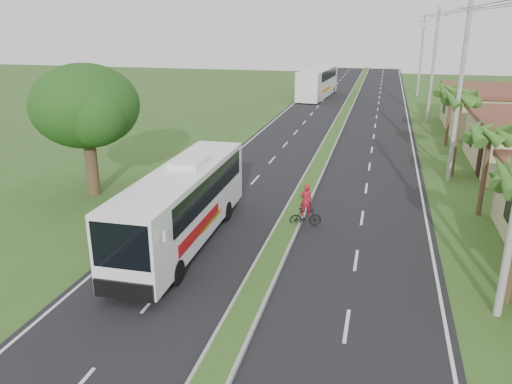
# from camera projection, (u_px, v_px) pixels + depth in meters

# --- Properties ---
(ground) EXTENTS (180.00, 180.00, 0.00)m
(ground) POSITION_uv_depth(u_px,v_px,m) (246.00, 312.00, 17.45)
(ground) COLOR #36531E
(ground) RESTS_ON ground
(road_asphalt) EXTENTS (14.00, 160.00, 0.02)m
(road_asphalt) POSITION_uv_depth(u_px,v_px,m) (320.00, 163.00, 35.79)
(road_asphalt) COLOR black
(road_asphalt) RESTS_ON ground
(median_strip) EXTENTS (1.20, 160.00, 0.18)m
(median_strip) POSITION_uv_depth(u_px,v_px,m) (320.00, 162.00, 35.76)
(median_strip) COLOR gray
(median_strip) RESTS_ON ground
(lane_edge_left) EXTENTS (0.12, 160.00, 0.01)m
(lane_edge_left) POSITION_uv_depth(u_px,v_px,m) (230.00, 157.00, 37.36)
(lane_edge_left) COLOR silver
(lane_edge_left) RESTS_ON ground
(lane_edge_right) EXTENTS (0.12, 160.00, 0.01)m
(lane_edge_right) POSITION_uv_depth(u_px,v_px,m) (417.00, 170.00, 34.22)
(lane_edge_right) COLOR silver
(lane_edge_right) RESTS_ON ground
(shop_far) EXTENTS (8.60, 11.60, 3.82)m
(shop_far) POSITION_uv_depth(u_px,v_px,m) (492.00, 109.00, 46.57)
(shop_far) COLOR tan
(shop_far) RESTS_ON ground
(palm_verge_b) EXTENTS (2.40, 2.40, 5.05)m
(palm_verge_b) POSITION_uv_depth(u_px,v_px,m) (491.00, 133.00, 24.85)
(palm_verge_b) COLOR #473321
(palm_verge_b) RESTS_ON ground
(palm_verge_c) EXTENTS (2.40, 2.40, 5.85)m
(palm_verge_c) POSITION_uv_depth(u_px,v_px,m) (461.00, 98.00, 31.16)
(palm_verge_c) COLOR #473321
(palm_verge_c) RESTS_ON ground
(palm_verge_d) EXTENTS (2.40, 2.40, 5.25)m
(palm_verge_d) POSITION_uv_depth(u_px,v_px,m) (452.00, 90.00, 39.48)
(palm_verge_d) COLOR #473321
(palm_verge_d) RESTS_ON ground
(shade_tree) EXTENTS (6.30, 6.00, 7.54)m
(shade_tree) POSITION_uv_depth(u_px,v_px,m) (84.00, 109.00, 27.84)
(shade_tree) COLOR #473321
(shade_tree) RESTS_ON ground
(utility_pole_b) EXTENTS (3.20, 0.28, 12.00)m
(utility_pole_b) POSITION_uv_depth(u_px,v_px,m) (460.00, 81.00, 29.95)
(utility_pole_b) COLOR gray
(utility_pole_b) RESTS_ON ground
(utility_pole_c) EXTENTS (1.60, 0.28, 11.00)m
(utility_pole_c) POSITION_uv_depth(u_px,v_px,m) (433.00, 65.00, 48.48)
(utility_pole_c) COLOR gray
(utility_pole_c) RESTS_ON ground
(utility_pole_d) EXTENTS (1.60, 0.28, 10.50)m
(utility_pole_d) POSITION_uv_depth(u_px,v_px,m) (421.00, 55.00, 66.90)
(utility_pole_d) COLOR gray
(utility_pole_d) RESTS_ON ground
(coach_bus_main) EXTENTS (2.62, 11.55, 3.72)m
(coach_bus_main) POSITION_uv_depth(u_px,v_px,m) (183.00, 201.00, 22.31)
(coach_bus_main) COLOR white
(coach_bus_main) RESTS_ON ground
(coach_bus_far) EXTENTS (3.88, 13.17, 3.78)m
(coach_bus_far) POSITION_uv_depth(u_px,v_px,m) (318.00, 81.00, 66.43)
(coach_bus_far) COLOR white
(coach_bus_far) RESTS_ON ground
(motorcyclist) EXTENTS (1.64, 0.92, 2.18)m
(motorcyclist) POSITION_uv_depth(u_px,v_px,m) (306.00, 211.00, 24.54)
(motorcyclist) COLOR black
(motorcyclist) RESTS_ON ground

